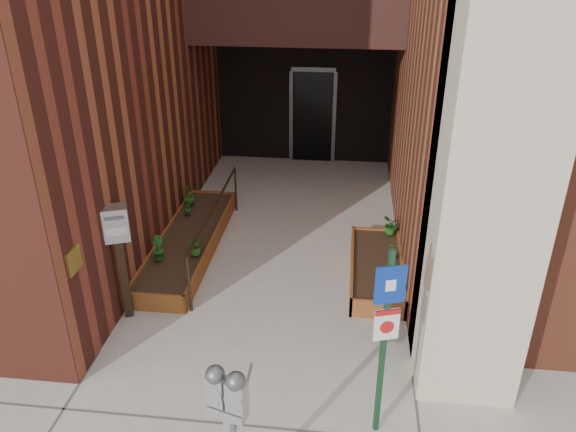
% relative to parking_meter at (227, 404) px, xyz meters
% --- Properties ---
extents(ground, '(80.00, 80.00, 0.00)m').
position_rel_parking_meter_xyz_m(ground, '(-0.16, 1.94, -1.27)').
color(ground, '#9E9991').
rests_on(ground, ground).
extents(planter_left, '(0.90, 3.60, 0.30)m').
position_rel_parking_meter_xyz_m(planter_left, '(-1.71, 4.64, -1.14)').
color(planter_left, brown).
rests_on(planter_left, ground).
extents(planter_right, '(0.80, 2.20, 0.30)m').
position_rel_parking_meter_xyz_m(planter_right, '(1.44, 4.14, -1.14)').
color(planter_right, brown).
rests_on(planter_right, ground).
extents(handrail, '(0.04, 3.34, 0.90)m').
position_rel_parking_meter_xyz_m(handrail, '(-1.21, 4.59, -0.52)').
color(handrail, black).
rests_on(handrail, ground).
extents(parking_meter, '(0.38, 0.23, 1.64)m').
position_rel_parking_meter_xyz_m(parking_meter, '(0.00, 0.00, 0.00)').
color(parking_meter, '#9D9DA0').
rests_on(parking_meter, ground).
extents(sign_post, '(0.30, 0.12, 2.25)m').
position_rel_parking_meter_xyz_m(sign_post, '(1.36, 1.05, 0.11)').
color(sign_post, '#153A20').
rests_on(sign_post, ground).
extents(payment_dropbox, '(0.41, 0.36, 1.70)m').
position_rel_parking_meter_xyz_m(payment_dropbox, '(-2.06, 2.74, -0.04)').
color(payment_dropbox, black).
rests_on(payment_dropbox, ground).
extents(shrub_left_a, '(0.42, 0.42, 0.33)m').
position_rel_parking_meter_xyz_m(shrub_left_a, '(-1.41, 4.01, -0.81)').
color(shrub_left_a, '#25611B').
rests_on(shrub_left_a, planter_left).
extents(shrub_left_b, '(0.30, 0.30, 0.39)m').
position_rel_parking_meter_xyz_m(shrub_left_b, '(-1.95, 3.79, -0.78)').
color(shrub_left_b, '#1A5B1A').
rests_on(shrub_left_b, planter_left).
extents(shrub_left_c, '(0.30, 0.30, 0.38)m').
position_rel_parking_meter_xyz_m(shrub_left_c, '(-2.01, 5.80, -0.78)').
color(shrub_left_c, '#215418').
rests_on(shrub_left_c, planter_left).
extents(shrub_left_d, '(0.25, 0.25, 0.39)m').
position_rel_parking_meter_xyz_m(shrub_left_d, '(-1.93, 5.37, -0.77)').
color(shrub_left_d, '#225819').
rests_on(shrub_left_d, planter_left).
extents(shrub_right_a, '(0.19, 0.19, 0.32)m').
position_rel_parking_meter_xyz_m(shrub_right_a, '(1.69, 3.24, -0.81)').
color(shrub_right_a, '#18541A').
rests_on(shrub_right_a, planter_right).
extents(shrub_right_b, '(0.22, 0.22, 0.31)m').
position_rel_parking_meter_xyz_m(shrub_right_b, '(1.67, 4.18, -0.82)').
color(shrub_right_b, '#205017').
rests_on(shrub_right_b, planter_right).
extents(shrub_right_c, '(0.32, 0.32, 0.33)m').
position_rel_parking_meter_xyz_m(shrub_right_c, '(1.69, 5.04, -0.81)').
color(shrub_right_c, '#1D5B1A').
rests_on(shrub_right_c, planter_right).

